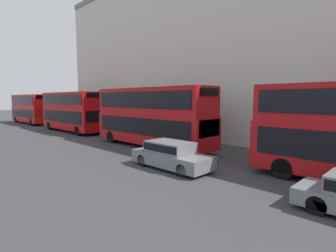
{
  "coord_description": "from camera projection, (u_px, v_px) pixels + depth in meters",
  "views": [
    {
      "loc": [
        -11.69,
        3.25,
        3.73
      ],
      "look_at": [
        0.48,
        15.35,
        1.93
      ],
      "focal_mm": 28.0,
      "sensor_mm": 36.0,
      "label": 1
    }
  ],
  "objects": [
    {
      "name": "bus_second_in_queue",
      "position": [
        151.0,
        115.0,
        20.02
      ],
      "size": [
        2.59,
        10.93,
        4.53
      ],
      "color": "#A80F14",
      "rests_on": "ground"
    },
    {
      "name": "bus_third_in_queue",
      "position": [
        72.0,
        110.0,
        29.51
      ],
      "size": [
        2.59,
        10.5,
        4.42
      ],
      "color": "#B20C0F",
      "rests_on": "ground"
    },
    {
      "name": "bus_trailing",
      "position": [
        31.0,
        108.0,
        38.96
      ],
      "size": [
        2.59,
        10.18,
        4.29
      ],
      "color": "red",
      "rests_on": "ground"
    },
    {
      "name": "car_hatchback",
      "position": [
        171.0,
        154.0,
        14.03
      ],
      "size": [
        1.8,
        4.61,
        1.44
      ],
      "color": "slate",
      "rests_on": "ground"
    }
  ]
}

